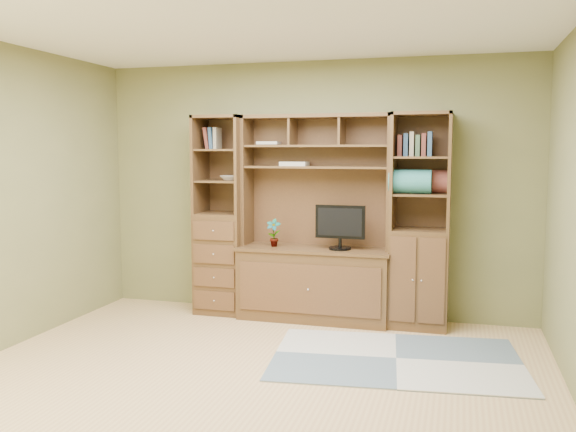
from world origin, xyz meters
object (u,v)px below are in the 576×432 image
(left_tower, at_px, (222,215))
(monitor, at_px, (340,219))
(right_tower, at_px, (420,221))
(center_hutch, at_px, (314,218))

(left_tower, xyz_separation_m, monitor, (1.27, -0.07, 0.00))
(left_tower, distance_m, right_tower, 2.02)
(left_tower, distance_m, monitor, 1.27)
(right_tower, xyz_separation_m, monitor, (-0.76, -0.07, 0.00))
(center_hutch, distance_m, right_tower, 1.03)
(center_hutch, xyz_separation_m, left_tower, (-1.00, 0.04, 0.00))
(center_hutch, height_order, monitor, center_hutch)
(left_tower, bearing_deg, right_tower, 0.00)
(monitor, bearing_deg, left_tower, 177.72)
(center_hutch, bearing_deg, right_tower, 2.23)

